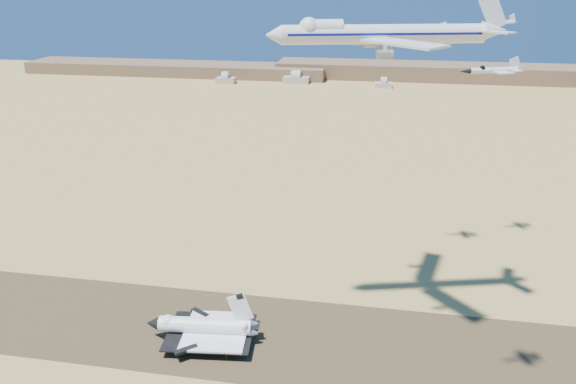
% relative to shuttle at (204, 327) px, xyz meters
% --- Properties ---
extents(ground, '(1200.00, 1200.00, 0.00)m').
position_rel_shuttle_xyz_m(ground, '(10.08, 5.41, -5.06)').
color(ground, '#AD8D4D').
rests_on(ground, ground).
extents(runway, '(600.00, 50.00, 0.06)m').
position_rel_shuttle_xyz_m(runway, '(10.08, 5.41, -5.03)').
color(runway, brown).
rests_on(runway, ground).
extents(ridgeline, '(960.00, 90.00, 18.00)m').
position_rel_shuttle_xyz_m(ridgeline, '(75.40, 532.72, 2.57)').
color(ridgeline, brown).
rests_on(ridgeline, ground).
extents(hangars, '(200.50, 29.50, 30.00)m').
position_rel_shuttle_xyz_m(hangars, '(-53.92, 483.85, -0.23)').
color(hangars, beige).
rests_on(hangars, ground).
extents(shuttle, '(38.29, 26.07, 18.81)m').
position_rel_shuttle_xyz_m(shuttle, '(0.00, 0.00, 0.00)').
color(shuttle, white).
rests_on(shuttle, runway).
extents(carrier_747, '(72.64, 54.43, 18.12)m').
position_rel_shuttle_xyz_m(carrier_747, '(51.68, 21.57, 94.60)').
color(carrier_747, silver).
extents(crew_a, '(0.47, 0.64, 1.63)m').
position_rel_shuttle_xyz_m(crew_a, '(7.37, -6.67, -4.18)').
color(crew_a, '#DB5A0C').
rests_on(crew_a, runway).
extents(crew_b, '(0.56, 0.93, 1.87)m').
position_rel_shuttle_xyz_m(crew_b, '(6.01, -7.82, -4.06)').
color(crew_b, '#DB5A0C').
rests_on(crew_b, runway).
extents(crew_c, '(0.95, 1.17, 1.78)m').
position_rel_shuttle_xyz_m(crew_c, '(10.12, -8.79, -4.11)').
color(crew_c, '#DB5A0C').
rests_on(crew_c, runway).
extents(chase_jet_a, '(14.05, 8.31, 3.61)m').
position_rel_shuttle_xyz_m(chase_jet_a, '(78.73, -20.27, 91.14)').
color(chase_jet_a, silver).
extents(chase_jet_d, '(15.60, 8.70, 3.90)m').
position_rel_shuttle_xyz_m(chase_jet_d, '(69.61, 73.08, 91.72)').
color(chase_jet_d, silver).
extents(chase_jet_e, '(14.86, 8.84, 3.84)m').
position_rel_shuttle_xyz_m(chase_jet_e, '(97.17, 87.67, 93.94)').
color(chase_jet_e, silver).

